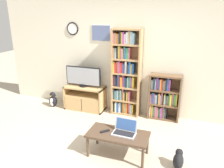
# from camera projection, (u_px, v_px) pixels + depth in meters

# --- Properties ---
(ground_plane) EXTENTS (18.00, 18.00, 0.00)m
(ground_plane) POSITION_uv_depth(u_px,v_px,m) (92.00, 163.00, 3.46)
(ground_plane) COLOR #BCAD93
(wall_back) EXTENTS (6.43, 0.09, 2.60)m
(wall_back) POSITION_uv_depth(u_px,v_px,m) (128.00, 57.00, 4.94)
(wall_back) COLOR beige
(wall_back) RESTS_ON ground_plane
(tv_stand) EXTENTS (0.97, 0.43, 0.58)m
(tv_stand) POSITION_uv_depth(u_px,v_px,m) (85.00, 98.00, 5.31)
(tv_stand) COLOR tan
(tv_stand) RESTS_ON ground_plane
(television) EXTENTS (0.87, 0.18, 0.48)m
(television) POSITION_uv_depth(u_px,v_px,m) (83.00, 77.00, 5.15)
(television) COLOR black
(television) RESTS_ON tv_stand
(bookshelf_tall) EXTENTS (0.64, 0.29, 1.96)m
(bookshelf_tall) POSITION_uv_depth(u_px,v_px,m) (125.00, 74.00, 4.89)
(bookshelf_tall) COLOR tan
(bookshelf_tall) RESTS_ON ground_plane
(bookshelf_short) EXTENTS (0.68, 0.26, 1.02)m
(bookshelf_short) POSITION_uv_depth(u_px,v_px,m) (163.00, 98.00, 4.78)
(bookshelf_short) COLOR brown
(bookshelf_short) RESTS_ON ground_plane
(coffee_table) EXTENTS (1.00, 0.48, 0.41)m
(coffee_table) POSITION_uv_depth(u_px,v_px,m) (118.00, 136.00, 3.56)
(coffee_table) COLOR #4C3828
(coffee_table) RESTS_ON ground_plane
(laptop) EXTENTS (0.39, 0.27, 0.23)m
(laptop) POSITION_uv_depth(u_px,v_px,m) (125.00, 130.00, 3.54)
(laptop) COLOR #B7BABC
(laptop) RESTS_ON coffee_table
(remote_near_laptop) EXTENTS (0.15, 0.14, 0.02)m
(remote_near_laptop) POSITION_uv_depth(u_px,v_px,m) (105.00, 131.00, 3.60)
(remote_near_laptop) COLOR black
(remote_near_laptop) RESTS_ON coffee_table
(cat) EXTENTS (0.18, 0.48, 0.30)m
(cat) POSITION_uv_depth(u_px,v_px,m) (178.00, 160.00, 3.33)
(cat) COLOR black
(cat) RESTS_ON ground_plane
(penguin_figurine) EXTENTS (0.20, 0.18, 0.38)m
(penguin_figurine) POSITION_uv_depth(u_px,v_px,m) (53.00, 100.00, 5.49)
(penguin_figurine) COLOR black
(penguin_figurine) RESTS_ON ground_plane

